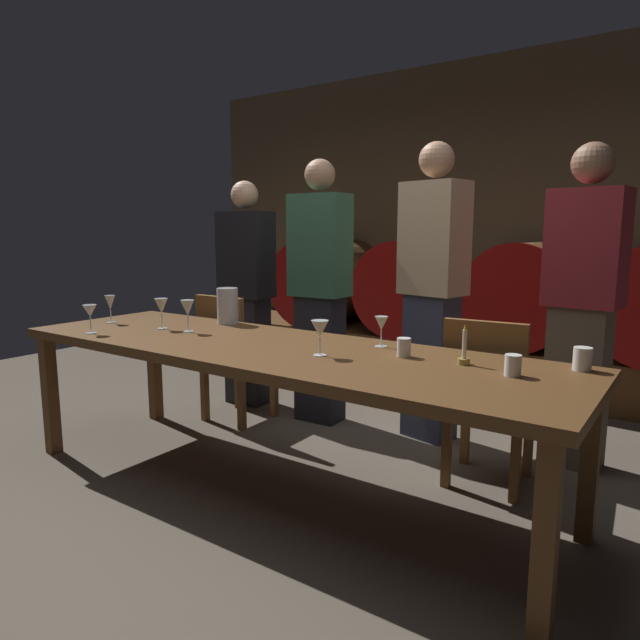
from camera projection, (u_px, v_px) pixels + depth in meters
name	position (u px, v px, depth m)	size (l,w,h in m)	color
ground_plane	(284.00, 487.00, 2.89)	(8.32, 8.32, 0.00)	brown
back_wall	(493.00, 218.00, 5.22)	(6.40, 0.24, 2.84)	brown
barrel_shelf	(467.00, 358.00, 4.96)	(5.76, 0.90, 0.38)	brown
wine_barrel_far_left	(331.00, 281.00, 5.69)	(0.85, 0.95, 0.85)	#513319
wine_barrel_center_left	(417.00, 287.00, 5.15)	(0.85, 0.95, 0.85)	#513319
wine_barrel_center_right	(530.00, 294.00, 4.58)	(0.85, 0.95, 0.85)	brown
dining_table	(273.00, 358.00, 2.76)	(2.94, 0.87, 0.75)	brown
chair_left	(231.00, 352.00, 3.82)	(0.40, 0.40, 0.88)	brown
chair_right	(488.00, 395.00, 2.82)	(0.43, 0.43, 0.88)	brown
guest_far_left	(247.00, 292.00, 4.19)	(0.39, 0.26, 1.66)	black
guest_center_left	(320.00, 290.00, 3.79)	(0.39, 0.26, 1.77)	black
guest_center_right	(433.00, 290.00, 3.45)	(0.42, 0.31, 1.83)	#33384C
guest_far_right	(582.00, 305.00, 3.04)	(0.41, 0.29, 1.76)	brown
candle_center	(464.00, 354.00, 2.36)	(0.05, 0.05, 0.17)	olive
pitcher	(228.00, 306.00, 3.39)	(0.13, 0.13, 0.22)	silver
wine_glass_far_left	(110.00, 303.00, 3.41)	(0.06, 0.06, 0.17)	silver
wine_glass_left	(90.00, 312.00, 3.05)	(0.07, 0.07, 0.16)	white
wine_glass_center_left	(161.00, 307.00, 3.20)	(0.08, 0.08, 0.18)	silver
wine_glass_center_right	(188.00, 309.00, 3.10)	(0.07, 0.07, 0.18)	silver
wine_glass_right	(320.00, 330.00, 2.51)	(0.08, 0.08, 0.16)	white
wine_glass_far_right	(381.00, 325.00, 2.70)	(0.06, 0.06, 0.15)	silver
cup_left	(404.00, 347.00, 2.50)	(0.06, 0.06, 0.08)	white
cup_center	(513.00, 365.00, 2.17)	(0.06, 0.06, 0.08)	white
cup_right	(582.00, 359.00, 2.26)	(0.07, 0.07, 0.09)	white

